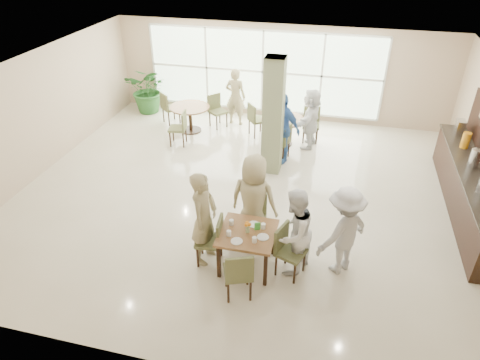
% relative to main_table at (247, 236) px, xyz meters
% --- Properties ---
extents(ground, '(10.00, 10.00, 0.00)m').
position_rel_main_table_xyz_m(ground, '(-0.60, 2.27, -0.66)').
color(ground, beige).
rests_on(ground, ground).
extents(room_shell, '(10.00, 10.00, 10.00)m').
position_rel_main_table_xyz_m(room_shell, '(-0.60, 2.27, 1.05)').
color(room_shell, white).
rests_on(room_shell, ground).
extents(window_bank, '(7.00, 0.04, 7.00)m').
position_rel_main_table_xyz_m(window_bank, '(-1.10, 6.73, 0.74)').
color(window_bank, silver).
rests_on(window_bank, ground).
extents(column, '(0.45, 0.45, 2.80)m').
position_rel_main_table_xyz_m(column, '(-0.20, 3.47, 0.74)').
color(column, '#6D7C56').
rests_on(column, ground).
extents(main_table, '(0.96, 0.96, 0.75)m').
position_rel_main_table_xyz_m(main_table, '(0.00, 0.00, 0.00)').
color(main_table, brown).
rests_on(main_table, ground).
extents(round_table_left, '(1.13, 1.13, 0.75)m').
position_rel_main_table_xyz_m(round_table_left, '(-2.87, 5.14, -0.08)').
color(round_table_left, brown).
rests_on(round_table_left, ground).
extents(round_table_right, '(1.15, 1.15, 0.75)m').
position_rel_main_table_xyz_m(round_table_right, '(-0.17, 4.93, -0.07)').
color(round_table_right, brown).
rests_on(round_table_right, ground).
extents(chairs_main_table, '(1.98, 1.96, 0.95)m').
position_rel_main_table_xyz_m(chairs_main_table, '(0.02, -0.02, -0.18)').
color(chairs_main_table, '#4F5931').
rests_on(chairs_main_table, ground).
extents(chairs_table_left, '(2.09, 1.95, 0.95)m').
position_rel_main_table_xyz_m(chairs_table_left, '(-2.91, 5.12, -0.18)').
color(chairs_table_left, '#4F5931').
rests_on(chairs_table_left, ground).
extents(chairs_table_right, '(2.05, 1.79, 0.95)m').
position_rel_main_table_xyz_m(chairs_table_right, '(-0.15, 4.90, -0.18)').
color(chairs_table_right, '#4F5931').
rests_on(chairs_table_right, ground).
extents(tabletop_clutter, '(0.75, 0.71, 0.21)m').
position_rel_main_table_xyz_m(tabletop_clutter, '(0.01, -0.02, 0.15)').
color(tabletop_clutter, white).
rests_on(tabletop_clutter, main_table).
extents(buffet_counter, '(0.64, 4.70, 1.95)m').
position_rel_main_table_xyz_m(buffet_counter, '(4.10, 2.77, -0.10)').
color(buffet_counter, black).
rests_on(buffet_counter, ground).
extents(potted_plant, '(1.36, 1.36, 1.47)m').
position_rel_main_table_xyz_m(potted_plant, '(-4.60, 6.19, 0.08)').
color(potted_plant, '#255B24').
rests_on(potted_plant, ground).
extents(teen_left, '(0.50, 0.70, 1.79)m').
position_rel_main_table_xyz_m(teen_left, '(-0.78, 0.00, 0.24)').
color(teen_left, tan).
rests_on(teen_left, ground).
extents(teen_far, '(0.95, 0.60, 1.84)m').
position_rel_main_table_xyz_m(teen_far, '(-0.05, 0.71, 0.26)').
color(teen_far, tan).
rests_on(teen_far, ground).
extents(teen_right, '(0.87, 0.97, 1.64)m').
position_rel_main_table_xyz_m(teen_right, '(0.78, 0.09, 0.16)').
color(teen_right, white).
rests_on(teen_right, ground).
extents(teen_standing, '(1.18, 1.22, 1.67)m').
position_rel_main_table_xyz_m(teen_standing, '(1.59, 0.31, 0.18)').
color(teen_standing, '#B8B8BA').
rests_on(teen_standing, ground).
extents(adult_a, '(1.21, 0.98, 1.81)m').
position_rel_main_table_xyz_m(adult_a, '(-0.08, 4.00, 0.25)').
color(adult_a, '#3E6EBA').
rests_on(adult_a, ground).
extents(adult_b, '(0.85, 1.57, 1.62)m').
position_rel_main_table_xyz_m(adult_b, '(0.57, 4.97, 0.15)').
color(adult_b, white).
rests_on(adult_b, ground).
extents(adult_standing, '(0.65, 0.46, 1.69)m').
position_rel_main_table_xyz_m(adult_standing, '(-1.74, 5.95, 0.19)').
color(adult_standing, tan).
rests_on(adult_standing, ground).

